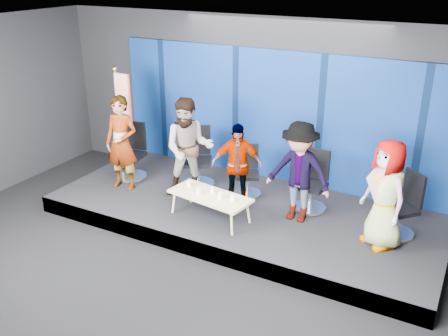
{
  "coord_description": "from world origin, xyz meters",
  "views": [
    {
      "loc": [
        3.57,
        -4.82,
        4.45
      ],
      "look_at": [
        -0.34,
        2.4,
        1.01
      ],
      "focal_mm": 40.0,
      "sensor_mm": 36.0,
      "label": 1
    }
  ],
  "objects_px": {
    "chair_d": "(312,190)",
    "panelist_b": "(189,148)",
    "panelist_a": "(122,143)",
    "panelist_e": "(385,194)",
    "mug_e": "(232,198)",
    "mug_c": "(212,190)",
    "panelist_c": "(237,165)",
    "chair_e": "(401,215)",
    "coffee_table": "(210,197)",
    "mug_a": "(189,184)",
    "panelist_d": "(299,172)",
    "mug_b": "(199,191)",
    "chair_c": "(247,179)",
    "flag_stand": "(122,119)",
    "chair_b": "(198,166)",
    "chair_a": "(132,160)",
    "mug_d": "(220,196)"
  },
  "relations": [
    {
      "from": "chair_d",
      "to": "panelist_b",
      "type": "bearing_deg",
      "value": -162.67
    },
    {
      "from": "panelist_a",
      "to": "panelist_e",
      "type": "bearing_deg",
      "value": -4.45
    },
    {
      "from": "mug_e",
      "to": "mug_c",
      "type": "bearing_deg",
      "value": 164.01
    },
    {
      "from": "panelist_c",
      "to": "chair_d",
      "type": "distance_m",
      "value": 1.41
    },
    {
      "from": "chair_e",
      "to": "coffee_table",
      "type": "bearing_deg",
      "value": -120.82
    },
    {
      "from": "panelist_a",
      "to": "mug_a",
      "type": "relative_size",
      "value": 17.82
    },
    {
      "from": "panelist_b",
      "to": "chair_d",
      "type": "xyz_separation_m",
      "value": [
        2.21,
        0.56,
        -0.59
      ]
    },
    {
      "from": "panelist_b",
      "to": "chair_d",
      "type": "bearing_deg",
      "value": -13.34
    },
    {
      "from": "panelist_c",
      "to": "mug_c",
      "type": "bearing_deg",
      "value": -131.01
    },
    {
      "from": "panelist_e",
      "to": "panelist_a",
      "type": "bearing_deg",
      "value": -136.41
    },
    {
      "from": "coffee_table",
      "to": "mug_e",
      "type": "xyz_separation_m",
      "value": [
        0.45,
        -0.03,
        0.08
      ]
    },
    {
      "from": "panelist_d",
      "to": "chair_d",
      "type": "bearing_deg",
      "value": 83.06
    },
    {
      "from": "mug_b",
      "to": "panelist_b",
      "type": "bearing_deg",
      "value": 131.58
    },
    {
      "from": "panelist_a",
      "to": "panelist_e",
      "type": "xyz_separation_m",
      "value": [
        4.89,
        0.21,
        -0.05
      ]
    },
    {
      "from": "panelist_b",
      "to": "chair_c",
      "type": "bearing_deg",
      "value": 3.42
    },
    {
      "from": "mug_a",
      "to": "flag_stand",
      "type": "relative_size",
      "value": 0.05
    },
    {
      "from": "chair_b",
      "to": "flag_stand",
      "type": "xyz_separation_m",
      "value": [
        -1.62,
        -0.24,
        0.8
      ]
    },
    {
      "from": "chair_d",
      "to": "chair_e",
      "type": "xyz_separation_m",
      "value": [
        1.57,
        -0.2,
        -0.0
      ]
    },
    {
      "from": "chair_b",
      "to": "flag_stand",
      "type": "height_order",
      "value": "flag_stand"
    },
    {
      "from": "panelist_a",
      "to": "chair_d",
      "type": "distance_m",
      "value": 3.67
    },
    {
      "from": "chair_d",
      "to": "panelist_d",
      "type": "distance_m",
      "value": 0.73
    },
    {
      "from": "mug_a",
      "to": "mug_c",
      "type": "bearing_deg",
      "value": -2.85
    },
    {
      "from": "panelist_a",
      "to": "mug_a",
      "type": "bearing_deg",
      "value": -13.27
    },
    {
      "from": "chair_a",
      "to": "mug_d",
      "type": "height_order",
      "value": "chair_a"
    },
    {
      "from": "chair_c",
      "to": "panelist_b",
      "type": "bearing_deg",
      "value": -174.01
    },
    {
      "from": "chair_e",
      "to": "panelist_c",
      "type": "bearing_deg",
      "value": -133.01
    },
    {
      "from": "chair_c",
      "to": "flag_stand",
      "type": "xyz_separation_m",
      "value": [
        -2.67,
        -0.3,
        0.87
      ]
    },
    {
      "from": "panelist_c",
      "to": "mug_b",
      "type": "distance_m",
      "value": 0.88
    },
    {
      "from": "chair_b",
      "to": "panelist_b",
      "type": "relative_size",
      "value": 0.62
    },
    {
      "from": "chair_a",
      "to": "flag_stand",
      "type": "distance_m",
      "value": 0.85
    },
    {
      "from": "mug_e",
      "to": "panelist_a",
      "type": "bearing_deg",
      "value": 172.56
    },
    {
      "from": "panelist_b",
      "to": "mug_d",
      "type": "xyz_separation_m",
      "value": [
        1.02,
        -0.67,
        -0.45
      ]
    },
    {
      "from": "panelist_c",
      "to": "coffee_table",
      "type": "distance_m",
      "value": 0.79
    },
    {
      "from": "panelist_b",
      "to": "mug_e",
      "type": "relative_size",
      "value": 19.64
    },
    {
      "from": "chair_d",
      "to": "coffee_table",
      "type": "xyz_separation_m",
      "value": [
        -1.41,
        -1.17,
        0.05
      ]
    },
    {
      "from": "mug_d",
      "to": "mug_e",
      "type": "bearing_deg",
      "value": 6.26
    },
    {
      "from": "mug_b",
      "to": "mug_d",
      "type": "xyz_separation_m",
      "value": [
        0.41,
        0.02,
        0.0
      ]
    },
    {
      "from": "mug_e",
      "to": "mug_a",
      "type": "bearing_deg",
      "value": 170.69
    },
    {
      "from": "mug_b",
      "to": "chair_a",
      "type": "bearing_deg",
      "value": 157.94
    },
    {
      "from": "coffee_table",
      "to": "mug_c",
      "type": "height_order",
      "value": "mug_c"
    },
    {
      "from": "chair_a",
      "to": "panelist_b",
      "type": "distance_m",
      "value": 1.6
    },
    {
      "from": "panelist_b",
      "to": "flag_stand",
      "type": "relative_size",
      "value": 0.85
    },
    {
      "from": "chair_c",
      "to": "mug_e",
      "type": "distance_m",
      "value": 1.26
    },
    {
      "from": "mug_d",
      "to": "mug_e",
      "type": "xyz_separation_m",
      "value": [
        0.22,
        0.02,
        -0.0
      ]
    },
    {
      "from": "panelist_a",
      "to": "flag_stand",
      "type": "height_order",
      "value": "flag_stand"
    },
    {
      "from": "panelist_a",
      "to": "mug_a",
      "type": "distance_m",
      "value": 1.68
    },
    {
      "from": "mug_c",
      "to": "mug_d",
      "type": "height_order",
      "value": "mug_d"
    },
    {
      "from": "chair_b",
      "to": "chair_e",
      "type": "relative_size",
      "value": 1.09
    },
    {
      "from": "mug_c",
      "to": "mug_e",
      "type": "relative_size",
      "value": 0.92
    },
    {
      "from": "chair_a",
      "to": "chair_d",
      "type": "relative_size",
      "value": 1.05
    }
  ]
}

